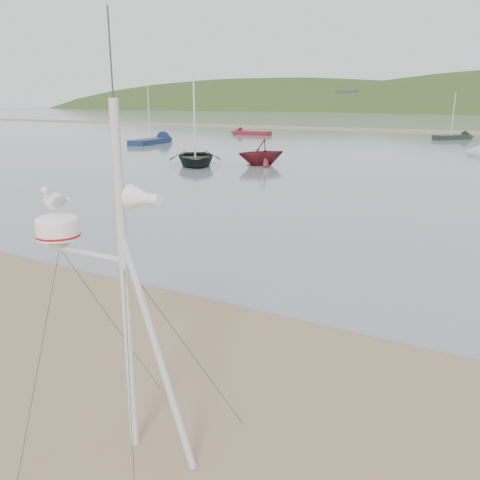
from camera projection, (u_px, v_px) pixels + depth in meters
The scene contains 7 objects.
ground at pixel (82, 398), 7.24m from camera, with size 560.00×560.00×0.00m, color #876B4E.
mast_rig at pixel (123, 355), 5.95m from camera, with size 2.22×2.37×5.01m.
boat_dark at pixel (195, 127), 32.32m from camera, with size 3.53×1.02×4.94m, color black.
boat_red at pixel (261, 140), 32.64m from camera, with size 2.75×1.68×3.19m, color #5C151B.
dinghy_red_far at pixel (245, 133), 62.47m from camera, with size 5.53×1.42×1.34m.
sailboat_dark_mid at pixel (460, 137), 55.21m from camera, with size 4.35×4.93×5.33m.
sailboat_blue_near at pixel (160, 140), 50.80m from camera, with size 2.54×7.11×6.92m.
Camera 1 is at (5.15, -4.40, 4.09)m, focal length 38.00 mm.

